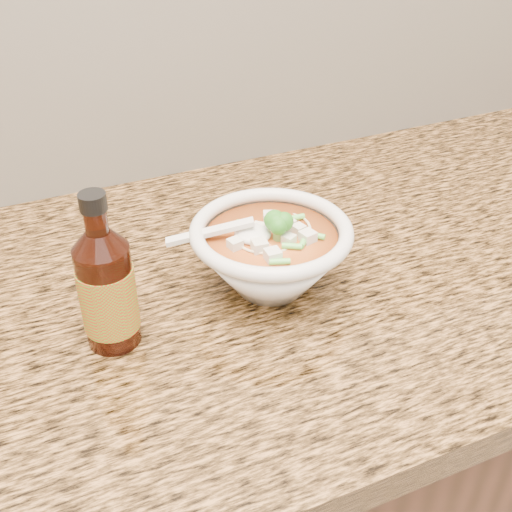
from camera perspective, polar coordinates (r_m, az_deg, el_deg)
name	(u,v)px	position (r m, az deg, el deg)	size (l,w,h in m)	color
counter_slab	(141,312)	(0.81, -10.22, -4.95)	(4.00, 0.68, 0.04)	#A16E3B
soup_bowl	(271,255)	(0.78, 1.32, 0.07)	(0.22, 0.20, 0.11)	white
hot_sauce_bottle	(107,289)	(0.70, -13.10, -2.92)	(0.07, 0.07, 0.19)	#361007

